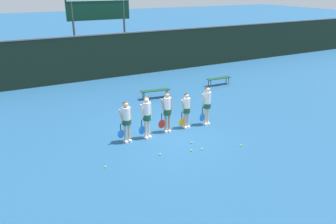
{
  "coord_description": "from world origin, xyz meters",
  "views": [
    {
      "loc": [
        -5.88,
        -11.42,
        6.01
      ],
      "look_at": [
        0.04,
        -0.0,
        0.95
      ],
      "focal_mm": 35.0,
      "sensor_mm": 36.0,
      "label": 1
    }
  ],
  "objects": [
    {
      "name": "tennis_ball_4",
      "position": [
        0.05,
        -1.94,
        0.03
      ],
      "size": [
        0.07,
        0.07,
        0.07
      ],
      "primitive_type": "sphere",
      "color": "#CCE033",
      "rests_on": "ground_plane"
    },
    {
      "name": "fence_windscreen",
      "position": [
        0.0,
        9.63,
        1.51
      ],
      "size": [
        60.0,
        0.08,
        2.99
      ],
      "color": "black",
      "rests_on": "ground_plane"
    },
    {
      "name": "tennis_ball_3",
      "position": [
        -1.16,
        -1.67,
        0.04
      ],
      "size": [
        0.07,
        0.07,
        0.07
      ],
      "primitive_type": "sphere",
      "color": "#CCE033",
      "rests_on": "ground_plane"
    },
    {
      "name": "bench_far",
      "position": [
        6.14,
        4.8,
        0.41
      ],
      "size": [
        1.65,
        0.39,
        0.48
      ],
      "rotation": [
        0.0,
        0.0,
        -0.02
      ],
      "color": "#19472D",
      "rests_on": "ground_plane"
    },
    {
      "name": "tennis_ball_1",
      "position": [
        2.01,
        -2.48,
        0.03
      ],
      "size": [
        0.07,
        0.07,
        0.07
      ],
      "primitive_type": "sphere",
      "color": "#CCE033",
      "rests_on": "ground_plane"
    },
    {
      "name": "tennis_ball_5",
      "position": [
        0.65,
        1.08,
        0.03
      ],
      "size": [
        0.06,
        0.06,
        0.06
      ],
      "primitive_type": "sphere",
      "color": "#CCE033",
      "rests_on": "ground_plane"
    },
    {
      "name": "player_3",
      "position": [
        0.98,
        0.07,
        0.92
      ],
      "size": [
        0.61,
        0.33,
        1.61
      ],
      "rotation": [
        0.0,
        0.0,
        0.1
      ],
      "color": "tan",
      "rests_on": "ground_plane"
    },
    {
      "name": "scoreboard",
      "position": [
        0.61,
        11.36,
        4.12
      ],
      "size": [
        4.37,
        0.15,
        5.24
      ],
      "color": "#515156",
      "rests_on": "ground_plane"
    },
    {
      "name": "player_2",
      "position": [
        0.03,
        0.07,
        1.04
      ],
      "size": [
        0.64,
        0.33,
        1.79
      ],
      "rotation": [
        0.0,
        0.0,
        -0.1
      ],
      "color": "tan",
      "rests_on": "ground_plane"
    },
    {
      "name": "player_4",
      "position": [
        1.98,
        -0.03,
        1.06
      ],
      "size": [
        0.62,
        0.35,
        1.79
      ],
      "rotation": [
        0.0,
        0.0,
        0.13
      ],
      "color": "beige",
      "rests_on": "ground_plane"
    },
    {
      "name": "tennis_ball_2",
      "position": [
        0.41,
        -1.38,
        0.04
      ],
      "size": [
        0.07,
        0.07,
        0.07
      ],
      "primitive_type": "sphere",
      "color": "#CCE033",
      "rests_on": "ground_plane"
    },
    {
      "name": "player_1",
      "position": [
        -0.98,
        -0.08,
        1.05
      ],
      "size": [
        0.61,
        0.34,
        1.79
      ],
      "rotation": [
        0.0,
        0.0,
        0.14
      ],
      "color": "beige",
      "rests_on": "ground_plane"
    },
    {
      "name": "tennis_ball_0",
      "position": [
        0.47,
        -2.03,
        0.04
      ],
      "size": [
        0.07,
        0.07,
        0.07
      ],
      "primitive_type": "sphere",
      "color": "#CCE033",
      "rests_on": "ground_plane"
    },
    {
      "name": "tennis_ball_6",
      "position": [
        -3.25,
        -1.58,
        0.03
      ],
      "size": [
        0.06,
        0.06,
        0.06
      ],
      "primitive_type": "sphere",
      "color": "#CCE033",
      "rests_on": "ground_plane"
    },
    {
      "name": "ground_plane",
      "position": [
        0.0,
        0.0,
        0.0
      ],
      "size": [
        140.0,
        140.0,
        0.0
      ],
      "primitive_type": "plane",
      "color": "#235684"
    },
    {
      "name": "bench_courtside",
      "position": [
        1.5,
        4.36,
        0.41
      ],
      "size": [
        1.72,
        0.58,
        0.48
      ],
      "rotation": [
        0.0,
        0.0,
        -0.13
      ],
      "color": "#19472D",
      "rests_on": "ground_plane"
    },
    {
      "name": "player_0",
      "position": [
        -1.85,
        -0.04,
        1.04
      ],
      "size": [
        0.66,
        0.39,
        1.74
      ],
      "rotation": [
        0.0,
        0.0,
        0.18
      ],
      "color": "tan",
      "rests_on": "ground_plane"
    }
  ]
}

